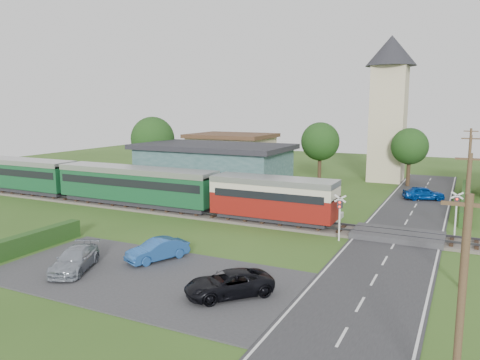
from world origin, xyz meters
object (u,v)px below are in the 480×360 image
at_px(station_building, 213,169).
at_px(house_west, 232,154).
at_px(car_park_silver, 75,259).
at_px(pedestrian_near, 252,197).
at_px(equipment_hut, 118,180).
at_px(pedestrian_far, 141,185).
at_px(car_park_dark, 229,284).
at_px(crossing_signal_far, 456,207).
at_px(train, 109,182).
at_px(crossing_signal_near, 340,211).
at_px(car_on_road, 424,193).
at_px(church_tower, 389,98).
at_px(car_park_blue, 158,250).

height_order(station_building, house_west, house_west).
distance_m(car_park_silver, pedestrian_near, 18.50).
distance_m(equipment_hut, pedestrian_far, 2.81).
bearing_deg(station_building, house_west, 109.65).
xyz_separation_m(car_park_dark, pedestrian_near, (-6.88, 17.65, 0.63)).
bearing_deg(crossing_signal_far, pedestrian_near, 176.91).
height_order(train, pedestrian_near, train).
xyz_separation_m(train, crossing_signal_far, (29.88, 2.39, -0.04)).
bearing_deg(pedestrian_far, car_park_silver, -132.11).
xyz_separation_m(crossing_signal_far, pedestrian_near, (-16.51, 0.89, -0.82)).
distance_m(house_west, crossing_signal_near, 33.22).
xyz_separation_m(house_west, car_on_road, (25.38, -7.76, -2.07)).
distance_m(church_tower, car_on_road, 15.33).
bearing_deg(crossing_signal_near, train, 173.94).
distance_m(house_west, pedestrian_far, 19.57).
bearing_deg(car_park_dark, station_building, 164.06).
relative_size(train, car_on_road, 10.96).
distance_m(station_building, car_on_road, 21.41).
bearing_deg(car_park_blue, church_tower, 102.54).
distance_m(equipment_hut, train, 3.66).
distance_m(crossing_signal_near, car_park_dark, 12.29).
bearing_deg(crossing_signal_near, station_building, 145.19).
bearing_deg(car_park_dark, house_west, 160.09).
bearing_deg(crossing_signal_far, equipment_hut, 178.54).
bearing_deg(equipment_hut, crossing_signal_near, -12.94).
height_order(church_tower, pedestrian_far, church_tower).
distance_m(station_building, house_west, 14.87).
bearing_deg(train, car_on_road, 29.75).
bearing_deg(crossing_signal_near, car_park_dark, -101.47).
bearing_deg(equipment_hut, house_west, 81.38).
bearing_deg(pedestrian_near, pedestrian_far, 2.86).
bearing_deg(car_on_road, equipment_hut, 91.76).
xyz_separation_m(pedestrian_near, pedestrian_far, (-12.32, 0.20, 0.07)).
distance_m(equipment_hut, crossing_signal_far, 31.61).
distance_m(crossing_signal_far, car_park_dark, 19.38).
xyz_separation_m(train, church_tower, (21.28, 26.00, 8.05)).
bearing_deg(train, house_west, 86.81).
bearing_deg(car_park_silver, crossing_signal_far, 19.12).
height_order(house_west, crossing_signal_far, house_west).
relative_size(equipment_hut, car_park_silver, 0.59).
bearing_deg(crossing_signal_far, house_west, 144.23).
relative_size(crossing_signal_near, crossing_signal_far, 1.00).
xyz_separation_m(crossing_signal_far, car_park_dark, (-9.63, -16.76, -1.45)).
xyz_separation_m(church_tower, car_on_road, (5.38, -10.76, -9.50)).
bearing_deg(crossing_signal_far, pedestrian_far, 177.84).
relative_size(church_tower, car_on_road, 4.47).
bearing_deg(crossing_signal_near, house_west, 130.11).
relative_size(train, house_west, 4.00).
bearing_deg(crossing_signal_near, car_park_silver, -133.40).
bearing_deg(car_park_blue, car_on_road, 88.16).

